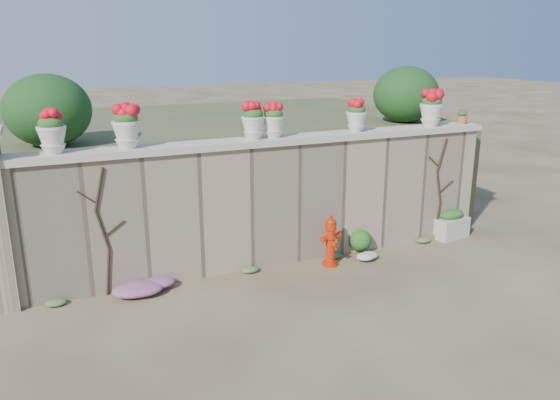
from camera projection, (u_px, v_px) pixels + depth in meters
name	position (u px, v px, depth m)	size (l,w,h in m)	color
ground	(322.00, 307.00, 7.61)	(80.00, 80.00, 0.00)	brown
stone_wall	(272.00, 204.00, 8.92)	(8.00, 0.40, 2.00)	#988365
wall_cap	(272.00, 141.00, 8.62)	(8.10, 0.52, 0.10)	beige
raised_fill	(215.00, 165.00, 11.74)	(9.00, 6.00, 2.00)	#384C23
back_shrub_left	(48.00, 110.00, 8.32)	(1.30, 1.30, 1.10)	#143814
back_shrub_right	(406.00, 94.00, 10.84)	(1.30, 1.30, 1.10)	#143814
vine_left	(103.00, 231.00, 7.70)	(0.60, 0.04, 1.91)	black
vine_right	(439.00, 188.00, 9.96)	(0.60, 0.04, 1.91)	black
fire_hydrant	(331.00, 240.00, 8.90)	(0.39, 0.27, 0.88)	red
planter_box	(450.00, 224.00, 10.25)	(0.72, 0.49, 0.55)	beige
green_shrub	(364.00, 238.00, 9.49)	(0.56, 0.50, 0.53)	#1E5119
magenta_clump	(147.00, 286.00, 7.97)	(0.89, 0.59, 0.24)	#D029B5
white_flowers	(367.00, 256.00, 9.14)	(0.52, 0.42, 0.19)	white
urn_pot_0	(52.00, 132.00, 7.31)	(0.38, 0.38, 0.60)	beige
urn_pot_1	(126.00, 126.00, 7.68)	(0.40, 0.40, 0.63)	beige
urn_pot_2	(253.00, 121.00, 8.41)	(0.36, 0.36, 0.57)	beige
urn_pot_3	(274.00, 121.00, 8.55)	(0.35, 0.35, 0.54)	beige
urn_pot_4	(357.00, 116.00, 9.12)	(0.34, 0.34, 0.54)	beige
urn_pot_5	(431.00, 108.00, 9.70)	(0.41, 0.41, 0.64)	beige
terracotta_pot	(462.00, 118.00, 10.03)	(0.21, 0.21, 0.25)	#AA6234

